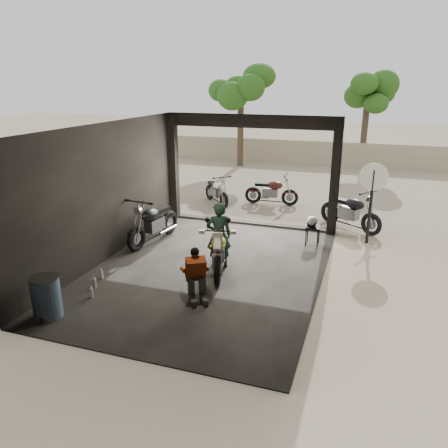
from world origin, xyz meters
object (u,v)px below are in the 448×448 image
Objects in this scene: outside_bike_b at (271,189)px; sign_post at (372,191)px; outside_bike_a at (216,189)px; main_bike at (219,247)px; mechanic at (197,277)px; stool at (313,229)px; helmet at (312,221)px; left_bike at (153,219)px; outside_bike_c at (351,209)px; oil_drum at (46,298)px; rider at (219,236)px.

sign_post is (3.24, -2.90, 0.87)m from outside_bike_b.
main_bike is at bearing -113.59° from outside_bike_a.
main_bike reaches higher than mechanic.
helmet reaches higher than stool.
outside_bike_a is 5.66m from sign_post.
sign_post is at bearing 23.76° from stool.
left_bike is (-2.26, 1.23, 0.04)m from main_bike.
sign_post is (1.39, 0.54, 0.79)m from helmet.
outside_bike_a is at bearing 93.84° from main_bike.
left_bike is 3.74× the size of stool.
outside_bike_c is (2.57, 4.01, 0.02)m from main_bike.
outside_bike_c reaches higher than oil_drum.
sign_post reaches higher than helmet.
sign_post reaches higher than outside_bike_c.
outside_bike_c reaches higher than main_bike.
oil_drum is at bearing 162.91° from outside_bike_b.
outside_bike_a reaches higher than stool.
left_bike reaches higher than main_bike.
outside_bike_b is at bearing 60.29° from mechanic.
outside_bike_b is at bearing -113.75° from rider.
mechanic is 5.40m from sign_post.
left_bike is 1.86× the size of mechanic.
outside_bike_a is 0.85× the size of outside_bike_c.
sign_post reaches higher than left_bike.
sign_post is (3.17, 2.74, 0.64)m from rider.
outside_bike_c reaches higher than helmet.
left_bike reaches higher than outside_bike_b.
left_bike is 0.87× the size of sign_post.
rider is at bearing -156.26° from sign_post.
mechanic is (2.29, -2.63, -0.13)m from left_bike.
left_bike is at bearing -164.54° from helmet.
rider is (0.06, -5.63, 0.23)m from outside_bike_b.
left_bike is 4.13m from helmet.
sign_post is at bearing 27.30° from main_bike.
main_bike reaches higher than outside_bike_b.
rider is 3.11× the size of stool.
outside_bike_a is 5.29× the size of helmet.
sign_post is at bearing -135.33° from outside_bike_b.
outside_bike_c reaches higher than outside_bike_b.
outside_bike_b is at bearing 121.16° from sign_post.
outside_bike_b is at bearing -27.84° from outside_bike_a.
stool is at bearing 37.14° from main_bike.
rider is at bearing 54.96° from oil_drum.
left_bike is at bearing 153.38° from outside_bike_c.
left_bike is at bearing -164.18° from stool.
outside_bike_c is 1.43m from sign_post.
rider is at bearing -16.64° from left_bike.
stool is at bearing -82.52° from outside_bike_a.
outside_bike_b is 3.97m from stool.
helmet is at bearing 38.45° from main_bike.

